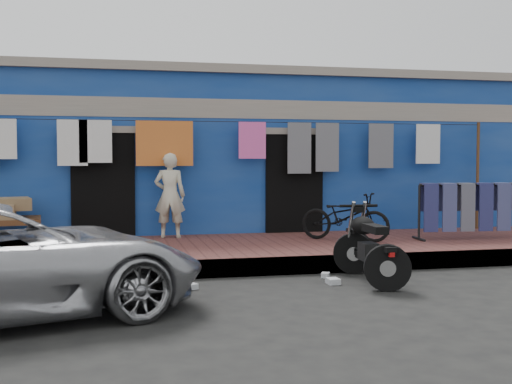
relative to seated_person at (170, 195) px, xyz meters
name	(u,v)px	position (x,y,z in m)	size (l,w,h in m)	color
ground	(294,299)	(1.06, -4.15, -0.99)	(80.00, 80.00, 0.00)	black
sidewalk	(242,252)	(1.06, -1.15, -0.87)	(28.00, 3.00, 0.25)	brown
curb	(263,267)	(1.06, -2.60, -0.87)	(28.00, 0.10, 0.25)	gray
building	(206,156)	(1.06, 2.84, 0.69)	(12.20, 5.20, 3.36)	navy
clothesline	(207,148)	(0.68, 0.10, 0.83)	(10.06, 0.06, 2.10)	brown
seated_person	(170,195)	(0.00, 0.00, 0.00)	(0.54, 0.36, 1.49)	beige
bicycle	(345,211)	(2.85, -1.07, -0.25)	(0.54, 1.54, 0.99)	black
motorcycle	(370,244)	(2.33, -3.35, -0.49)	(0.60, 1.56, 1.00)	black
jeans_rack	(474,210)	(5.10, -1.35, -0.24)	(2.11, 0.59, 1.00)	black
litter_a	(191,287)	(-0.05, -3.32, -0.96)	(0.16, 0.12, 0.07)	silver
litter_b	(325,275)	(1.86, -2.95, -0.96)	(0.14, 0.10, 0.07)	silver
litter_c	(333,281)	(1.81, -3.39, -0.96)	(0.19, 0.15, 0.07)	silver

